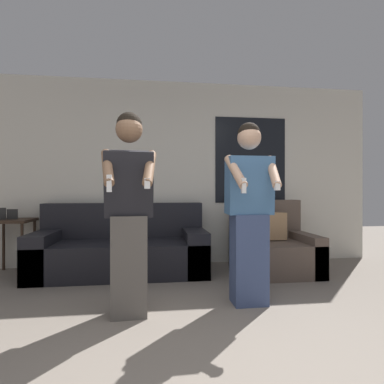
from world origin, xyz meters
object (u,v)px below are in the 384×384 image
at_px(couch, 122,250).
at_px(person_right, 249,211).
at_px(side_table, 12,228).
at_px(person_left, 129,211).
at_px(armchair, 272,248).

relative_size(couch, person_right, 1.26).
height_order(couch, side_table, couch).
bearing_deg(person_right, side_table, 152.71).
bearing_deg(person_left, side_table, 136.25).
distance_m(side_table, person_right, 3.10).
xyz_separation_m(side_table, person_right, (2.74, -1.41, 0.29)).
bearing_deg(couch, person_right, -43.63).
height_order(person_left, person_right, person_left).
bearing_deg(side_table, person_left, -43.75).
relative_size(side_table, person_right, 0.50).
xyz_separation_m(side_table, person_left, (1.63, -1.56, 0.31)).
height_order(armchair, person_left, person_left).
relative_size(armchair, person_right, 0.58).
distance_m(couch, person_right, 1.90).
xyz_separation_m(armchair, person_right, (-0.67, -1.07, 0.58)).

